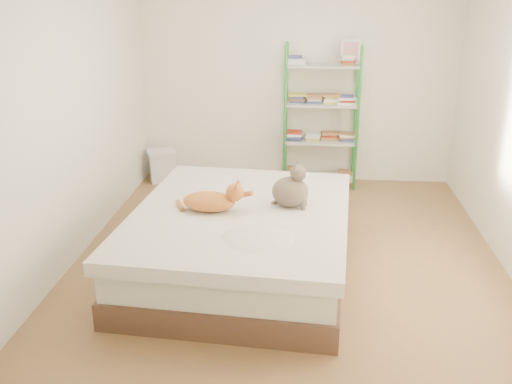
# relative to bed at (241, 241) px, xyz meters

# --- Properties ---
(room) EXTENTS (3.81, 4.21, 2.61)m
(room) POSITION_rel_bed_xyz_m (0.39, 0.44, 1.02)
(room) COLOR brown
(room) RESTS_ON ground
(bed) EXTENTS (1.93, 2.34, 0.56)m
(bed) POSITION_rel_bed_xyz_m (0.00, 0.00, 0.00)
(bed) COLOR #4E3725
(bed) RESTS_ON ground
(orange_cat) EXTENTS (0.53, 0.30, 0.21)m
(orange_cat) POSITION_rel_bed_xyz_m (-0.26, -0.03, 0.39)
(orange_cat) COLOR #CD6927
(orange_cat) RESTS_ON bed
(grey_cat) EXTENTS (0.37, 0.32, 0.38)m
(grey_cat) POSITION_rel_bed_xyz_m (0.41, 0.13, 0.47)
(grey_cat) COLOR #76644D
(grey_cat) RESTS_ON bed
(shelf_unit) EXTENTS (0.88, 0.36, 1.74)m
(shelf_unit) POSITION_rel_bed_xyz_m (0.70, 2.32, 0.54)
(shelf_unit) COLOR green
(shelf_unit) RESTS_ON ground
(cardboard_box) EXTENTS (0.64, 0.67, 0.41)m
(cardboard_box) POSITION_rel_bed_xyz_m (0.36, 1.40, -0.10)
(cardboard_box) COLOR tan
(cardboard_box) RESTS_ON ground
(white_bin) EXTENTS (0.42, 0.40, 0.39)m
(white_bin) POSITION_rel_bed_xyz_m (-1.26, 2.29, -0.08)
(white_bin) COLOR silver
(white_bin) RESTS_ON ground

